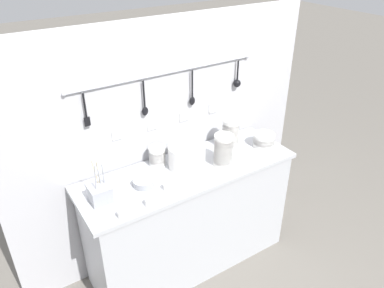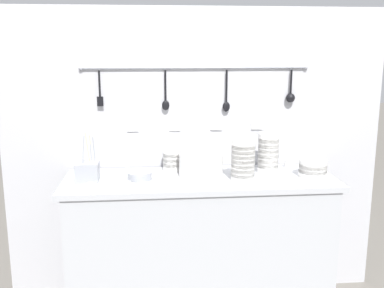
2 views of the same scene
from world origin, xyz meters
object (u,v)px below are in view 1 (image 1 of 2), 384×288
bowl_stack_wide_centre (264,140)px  bowl_stack_short_front (223,150)px  cup_edge_near (122,214)px  cup_mid_row (238,135)px  cup_front_right (149,202)px  cutlery_caddy (100,193)px  cup_front_left (167,186)px  bowl_stack_back_corner (157,156)px  bowl_stack_tall_left (230,134)px  plate_stack (187,156)px  steel_mixing_bowl (144,183)px

bowl_stack_wide_centre → bowl_stack_short_front: bearing=-174.3°
cup_edge_near → cup_mid_row: bearing=18.5°
cup_front_right → cup_edge_near: bearing=-176.4°
cutlery_caddy → cup_front_left: 0.40m
bowl_stack_back_corner → cup_front_left: bearing=-106.9°
bowl_stack_wide_centre → bowl_stack_tall_left: bearing=153.5°
plate_stack → cup_front_right: 0.47m
bowl_stack_back_corner → cup_mid_row: size_ratio=2.93×
bowl_stack_tall_left → cutlery_caddy: (-1.02, -0.08, -0.06)m
plate_stack → cup_front_right: size_ratio=5.39×
bowl_stack_wide_centre → cutlery_caddy: 1.25m
bowl_stack_short_front → steel_mixing_bowl: 0.57m
bowl_stack_wide_centre → cup_mid_row: 0.22m
bowl_stack_short_front → cup_edge_near: 0.81m
bowl_stack_back_corner → cup_front_left: bowl_stack_back_corner is taller
plate_stack → cutlery_caddy: bearing=-176.7°
plate_stack → steel_mixing_bowl: bearing=-173.3°
cup_front_right → bowl_stack_back_corner: bearing=55.6°
bowl_stack_wide_centre → plate_stack: plate_stack is taller
cutlery_caddy → cup_edge_near: (0.04, -0.21, -0.03)m
bowl_stack_back_corner → cutlery_caddy: size_ratio=0.52×
bowl_stack_wide_centre → cup_mid_row: bearing=110.6°
cutlery_caddy → cup_front_right: cutlery_caddy is taller
cup_front_left → bowl_stack_wide_centre: bearing=5.5°
steel_mixing_bowl → plate_stack: bearing=6.7°
plate_stack → cup_front_left: (-0.24, -0.16, -0.06)m
bowl_stack_short_front → plate_stack: 0.25m
bowl_stack_back_corner → cup_edge_near: 0.57m
cup_front_left → cup_mid_row: bearing=20.1°
bowl_stack_tall_left → plate_stack: size_ratio=0.93×
steel_mixing_bowl → cup_mid_row: cup_mid_row is taller
plate_stack → cup_edge_near: plate_stack is taller
bowl_stack_wide_centre → plate_stack: (-0.62, 0.07, 0.03)m
bowl_stack_tall_left → bowl_stack_short_front: bearing=-139.4°
cutlery_caddy → plate_stack: bearing=3.3°
bowl_stack_tall_left → cutlery_caddy: cutlery_caddy is taller
cup_mid_row → cup_front_right: size_ratio=1.00×
steel_mixing_bowl → cup_front_right: size_ratio=2.91×
steel_mixing_bowl → cup_front_right: bearing=-107.6°
bowl_stack_short_front → cup_front_right: 0.64m
bowl_stack_wide_centre → cutlery_caddy: (-1.25, 0.04, 0.00)m
cup_front_left → cup_mid_row: (0.79, 0.29, 0.00)m
cup_edge_near → cup_front_left: (0.34, 0.09, 0.00)m
bowl_stack_back_corner → steel_mixing_bowl: size_ratio=1.00×
bowl_stack_back_corner → cup_front_right: bearing=-124.4°
bowl_stack_back_corner → plate_stack: size_ratio=0.54×
cup_edge_near → plate_stack: bearing=23.0°
bowl_stack_wide_centre → plate_stack: bearing=173.2°
plate_stack → cup_edge_near: size_ratio=5.39×
cup_front_left → cup_front_right: bearing=-154.3°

